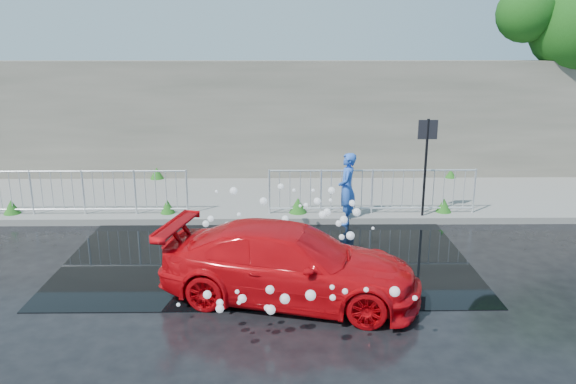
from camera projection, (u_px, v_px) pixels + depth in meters
The scene contains 12 objects.
ground at pixel (240, 275), 10.56m from camera, with size 90.00×90.00×0.00m, color black.
pavement at pixel (252, 198), 15.36m from camera, with size 30.00×4.00×0.15m, color gray.
curb at pixel (248, 220), 13.43m from camera, with size 30.00×0.25×0.16m, color gray.
retaining_wall at pixel (255, 120), 17.00m from camera, with size 30.00×0.60×3.50m, color #575449.
puddle at pixel (267, 254), 11.53m from camera, with size 8.00×5.00×0.01m, color black.
sign_post at pixel (426, 152), 13.15m from camera, with size 0.45×0.06×2.50m.
railing_left at pixel (83, 191), 13.55m from camera, with size 5.05×0.05×1.10m.
railing_right at pixel (372, 190), 13.63m from camera, with size 5.05×0.05×1.10m.
weeds at pixel (240, 195), 14.73m from camera, with size 12.17×3.93×0.37m.
water_spray at pixel (292, 232), 10.66m from camera, with size 3.57×5.34×0.90m.
red_car at pixel (290, 264), 9.45m from camera, with size 1.78×4.37×1.27m, color red.
person at pixel (347, 189), 13.26m from camera, with size 0.63×0.41×1.72m, color blue.
Camera 1 is at (0.78, -9.78, 4.31)m, focal length 35.00 mm.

